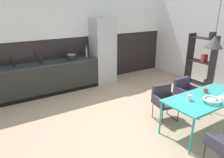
{
  "coord_description": "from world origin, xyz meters",
  "views": [
    {
      "loc": [
        -2.59,
        -3.0,
        2.39
      ],
      "look_at": [
        -0.29,
        0.66,
        0.87
      ],
      "focal_mm": 33.48,
      "sensor_mm": 36.0,
      "label": 1
    }
  ],
  "objects_px": {
    "bottle_vinegar_dark": "(87,53)",
    "mug_glass_clear": "(189,98)",
    "fruit_bowl": "(212,100)",
    "refrigerator_column": "(103,51)",
    "armchair_facing_counter": "(164,98)",
    "pendant_lamp_over_table_near": "(214,42)",
    "open_shelf_unit": "(202,62)",
    "dining_table": "(207,99)",
    "cooking_pot": "(71,57)",
    "mug_wide_latte": "(206,90)",
    "bottle_oil_tall": "(14,63)",
    "bottle_spice_small": "(41,59)",
    "armchair_near_window": "(185,90)"
  },
  "relations": [
    {
      "from": "dining_table",
      "to": "armchair_facing_counter",
      "type": "bearing_deg",
      "value": 113.2
    },
    {
      "from": "armchair_facing_counter",
      "to": "pendant_lamp_over_table_near",
      "type": "distance_m",
      "value": 1.54
    },
    {
      "from": "pendant_lamp_over_table_near",
      "to": "cooking_pot",
      "type": "bearing_deg",
      "value": 110.99
    },
    {
      "from": "dining_table",
      "to": "pendant_lamp_over_table_near",
      "type": "bearing_deg",
      "value": 90.0
    },
    {
      "from": "cooking_pot",
      "to": "mug_wide_latte",
      "type": "bearing_deg",
      "value": -65.75
    },
    {
      "from": "fruit_bowl",
      "to": "bottle_oil_tall",
      "type": "height_order",
      "value": "bottle_oil_tall"
    },
    {
      "from": "armchair_near_window",
      "to": "fruit_bowl",
      "type": "relative_size",
      "value": 2.29
    },
    {
      "from": "mug_wide_latte",
      "to": "dining_table",
      "type": "bearing_deg",
      "value": -139.31
    },
    {
      "from": "pendant_lamp_over_table_near",
      "to": "fruit_bowl",
      "type": "bearing_deg",
      "value": -123.21
    },
    {
      "from": "refrigerator_column",
      "to": "bottle_spice_small",
      "type": "height_order",
      "value": "refrigerator_column"
    },
    {
      "from": "open_shelf_unit",
      "to": "armchair_near_window",
      "type": "bearing_deg",
      "value": -68.34
    },
    {
      "from": "armchair_near_window",
      "to": "fruit_bowl",
      "type": "bearing_deg",
      "value": 61.39
    },
    {
      "from": "bottle_oil_tall",
      "to": "bottle_spice_small",
      "type": "height_order",
      "value": "bottle_spice_small"
    },
    {
      "from": "armchair_near_window",
      "to": "bottle_oil_tall",
      "type": "xyz_separation_m",
      "value": [
        -3.33,
        2.76,
        0.51
      ]
    },
    {
      "from": "armchair_facing_counter",
      "to": "open_shelf_unit",
      "type": "height_order",
      "value": "open_shelf_unit"
    },
    {
      "from": "fruit_bowl",
      "to": "cooking_pot",
      "type": "relative_size",
      "value": 1.29
    },
    {
      "from": "bottle_oil_tall",
      "to": "open_shelf_unit",
      "type": "relative_size",
      "value": 0.14
    },
    {
      "from": "mug_glass_clear",
      "to": "pendant_lamp_over_table_near",
      "type": "bearing_deg",
      "value": -7.67
    },
    {
      "from": "mug_wide_latte",
      "to": "mug_glass_clear",
      "type": "bearing_deg",
      "value": -173.62
    },
    {
      "from": "refrigerator_column",
      "to": "bottle_spice_small",
      "type": "bearing_deg",
      "value": -179.68
    },
    {
      "from": "fruit_bowl",
      "to": "armchair_near_window",
      "type": "bearing_deg",
      "value": 60.73
    },
    {
      "from": "armchair_facing_counter",
      "to": "cooking_pot",
      "type": "height_order",
      "value": "cooking_pot"
    },
    {
      "from": "armchair_near_window",
      "to": "mug_wide_latte",
      "type": "bearing_deg",
      "value": 70.13
    },
    {
      "from": "bottle_vinegar_dark",
      "to": "mug_glass_clear",
      "type": "bearing_deg",
      "value": -83.6
    },
    {
      "from": "bottle_vinegar_dark",
      "to": "pendant_lamp_over_table_near",
      "type": "xyz_separation_m",
      "value": [
        0.82,
        -3.59,
        0.76
      ]
    },
    {
      "from": "fruit_bowl",
      "to": "mug_glass_clear",
      "type": "xyz_separation_m",
      "value": [
        -0.28,
        0.27,
        0.0
      ]
    },
    {
      "from": "mug_glass_clear",
      "to": "bottle_vinegar_dark",
      "type": "relative_size",
      "value": 0.38
    },
    {
      "from": "cooking_pot",
      "to": "fruit_bowl",
      "type": "bearing_deg",
      "value": -72.08
    },
    {
      "from": "bottle_vinegar_dark",
      "to": "bottle_spice_small",
      "type": "bearing_deg",
      "value": -177.98
    },
    {
      "from": "dining_table",
      "to": "fruit_bowl",
      "type": "xyz_separation_m",
      "value": [
        -0.14,
        -0.19,
        0.09
      ]
    },
    {
      "from": "dining_table",
      "to": "cooking_pot",
      "type": "relative_size",
      "value": 6.92
    },
    {
      "from": "refrigerator_column",
      "to": "dining_table",
      "type": "distance_m",
      "value": 3.61
    },
    {
      "from": "bottle_spice_small",
      "to": "open_shelf_unit",
      "type": "bearing_deg",
      "value": -29.86
    },
    {
      "from": "mug_glass_clear",
      "to": "bottle_spice_small",
      "type": "bearing_deg",
      "value": 117.32
    },
    {
      "from": "bottle_spice_small",
      "to": "mug_wide_latte",
      "type": "bearing_deg",
      "value": -54.92
    },
    {
      "from": "armchair_facing_counter",
      "to": "mug_wide_latte",
      "type": "distance_m",
      "value": 0.85
    },
    {
      "from": "refrigerator_column",
      "to": "armchair_facing_counter",
      "type": "bearing_deg",
      "value": -91.45
    },
    {
      "from": "bottle_oil_tall",
      "to": "pendant_lamp_over_table_near",
      "type": "relative_size",
      "value": 0.2
    },
    {
      "from": "cooking_pot",
      "to": "bottle_spice_small",
      "type": "distance_m",
      "value": 0.88
    },
    {
      "from": "bottle_vinegar_dark",
      "to": "bottle_spice_small",
      "type": "relative_size",
      "value": 1.05
    },
    {
      "from": "mug_wide_latte",
      "to": "armchair_near_window",
      "type": "bearing_deg",
      "value": 69.48
    },
    {
      "from": "armchair_facing_counter",
      "to": "bottle_vinegar_dark",
      "type": "distance_m",
      "value": 2.94
    },
    {
      "from": "cooking_pot",
      "to": "bottle_oil_tall",
      "type": "height_order",
      "value": "bottle_oil_tall"
    },
    {
      "from": "refrigerator_column",
      "to": "bottle_spice_small",
      "type": "distance_m",
      "value": 1.96
    },
    {
      "from": "fruit_bowl",
      "to": "mug_glass_clear",
      "type": "bearing_deg",
      "value": 135.71
    },
    {
      "from": "fruit_bowl",
      "to": "bottle_spice_small",
      "type": "height_order",
      "value": "bottle_spice_small"
    },
    {
      "from": "fruit_bowl",
      "to": "refrigerator_column",
      "type": "bearing_deg",
      "value": 91.82
    },
    {
      "from": "cooking_pot",
      "to": "bottle_vinegar_dark",
      "type": "relative_size",
      "value": 0.75
    },
    {
      "from": "open_shelf_unit",
      "to": "mug_wide_latte",
      "type": "bearing_deg",
      "value": -51.43
    },
    {
      "from": "open_shelf_unit",
      "to": "dining_table",
      "type": "bearing_deg",
      "value": -51.2
    }
  ]
}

